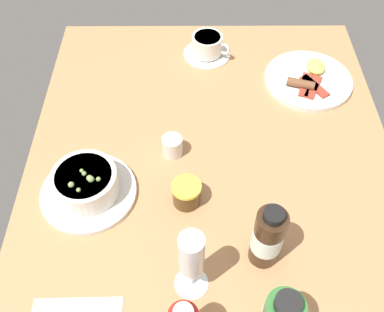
{
  "coord_description": "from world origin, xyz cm",
  "views": [
    {
      "loc": [
        56.56,
        -4.7,
        77.93
      ],
      "look_at": [
        1.34,
        -4.42,
        8.04
      ],
      "focal_mm": 40.51,
      "sensor_mm": 36.0,
      "label": 1
    }
  ],
  "objects": [
    {
      "name": "porridge_bowl",
      "position": [
        5.28,
        -26.5,
        3.36
      ],
      "size": [
        20.4,
        20.4,
        7.71
      ],
      "color": "silver",
      "rests_on": "ground_plane"
    },
    {
      "name": "sauce_bottle_brown",
      "position": [
        19.68,
        9.16,
        7.39
      ],
      "size": [
        5.76,
        5.76,
        16.01
      ],
      "color": "#382314",
      "rests_on": "ground_plane"
    },
    {
      "name": "jam_jar",
      "position": [
        7.09,
        -5.59,
        2.82
      ],
      "size": [
        6.17,
        6.17,
        5.57
      ],
      "color": "#4A3215",
      "rests_on": "ground_plane"
    },
    {
      "name": "wine_glass",
      "position": [
        25.24,
        -4.65,
        11.19
      ],
      "size": [
        6.35,
        6.35,
        17.19
      ],
      "color": "white",
      "rests_on": "ground_plane"
    },
    {
      "name": "breakfast_plate",
      "position": [
        -29.86,
        26.48,
        0.95
      ],
      "size": [
        22.9,
        22.9,
        3.7
      ],
      "color": "silver",
      "rests_on": "ground_plane"
    },
    {
      "name": "creamer_jug",
      "position": [
        -6.03,
        -8.91,
        2.52
      ],
      "size": [
        4.61,
        5.57,
        5.45
      ],
      "color": "silver",
      "rests_on": "ground_plane"
    },
    {
      "name": "ground_plane",
      "position": [
        0.0,
        0.0,
        -1.5
      ],
      "size": [
        110.0,
        84.0,
        3.0
      ],
      "primitive_type": "cube",
      "color": "#B27F51"
    },
    {
      "name": "coffee_cup",
      "position": [
        -41.42,
        -0.09,
        2.89
      ],
      "size": [
        13.08,
        13.08,
        6.1
      ],
      "color": "silver",
      "rests_on": "ground_plane"
    }
  ]
}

